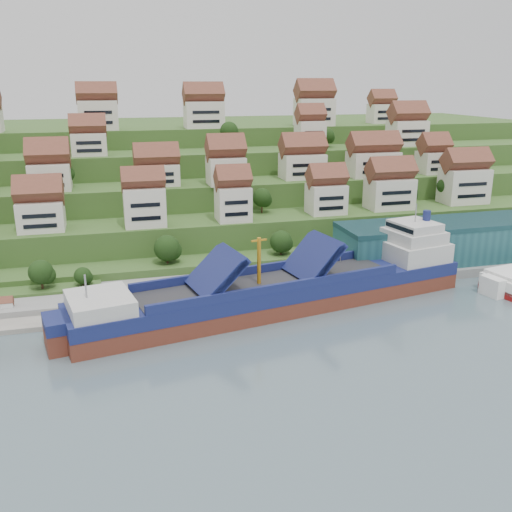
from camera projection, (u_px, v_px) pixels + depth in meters
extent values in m
plane|color=slate|center=(278.00, 311.00, 119.12)|extent=(300.00, 300.00, 0.00)
cube|color=gray|center=(339.00, 276.00, 137.58)|extent=(180.00, 14.00, 2.20)
cube|color=#2D4C1E|center=(205.00, 213.00, 197.95)|extent=(260.00, 128.00, 4.00)
cube|color=#2D4C1E|center=(203.00, 201.00, 201.54)|extent=(260.00, 118.00, 11.00)
cube|color=#2D4C1E|center=(199.00, 187.00, 207.90)|extent=(260.00, 102.00, 18.00)
cube|color=#2D4C1E|center=(195.00, 174.00, 214.26)|extent=(260.00, 86.00, 25.00)
cube|color=#2D4C1E|center=(191.00, 163.00, 221.69)|extent=(260.00, 68.00, 31.00)
cube|color=silver|center=(41.00, 216.00, 139.04)|extent=(10.84, 8.57, 7.22)
cube|color=silver|center=(145.00, 207.00, 142.64)|extent=(10.16, 7.03, 9.80)
cube|color=silver|center=(233.00, 204.00, 148.47)|extent=(8.58, 7.62, 8.93)
cube|color=silver|center=(326.00, 199.00, 156.69)|extent=(9.91, 7.73, 8.01)
cube|color=silver|center=(389.00, 194.00, 162.43)|extent=(12.66, 8.26, 8.65)
cube|color=silver|center=(464.00, 186.00, 169.95)|extent=(13.28, 8.31, 10.17)
cube|color=silver|center=(50.00, 177.00, 152.39)|extent=(10.67, 8.98, 7.15)
cube|color=silver|center=(157.00, 175.00, 159.28)|extent=(11.90, 7.90, 5.92)
cube|color=silver|center=(226.00, 171.00, 160.48)|extent=(10.16, 8.56, 7.69)
cube|color=silver|center=(302.00, 166.00, 170.59)|extent=(12.69, 8.36, 7.28)
cube|color=silver|center=(373.00, 164.00, 173.74)|extent=(15.05, 8.18, 7.48)
cube|color=silver|center=(433.00, 163.00, 180.11)|extent=(8.77, 8.04, 6.72)
cube|color=silver|center=(89.00, 144.00, 167.45)|extent=(10.02, 7.30, 6.53)
cube|color=silver|center=(310.00, 135.00, 183.27)|extent=(8.57, 7.14, 8.89)
cube|color=silver|center=(407.00, 133.00, 193.26)|extent=(11.98, 8.47, 8.32)
cube|color=silver|center=(98.00, 115.00, 181.33)|extent=(12.09, 7.51, 9.19)
cube|color=silver|center=(204.00, 115.00, 189.42)|extent=(12.65, 8.15, 8.61)
cube|color=silver|center=(314.00, 112.00, 199.29)|extent=(12.73, 8.73, 9.26)
cube|color=silver|center=(381.00, 114.00, 211.39)|extent=(9.05, 7.05, 6.88)
ellipsoid|color=#1D3B13|center=(281.00, 242.00, 143.21)|extent=(5.61, 5.61, 5.61)
ellipsoid|color=#1D3B13|center=(167.00, 248.00, 136.22)|extent=(6.28, 6.28, 6.28)
ellipsoid|color=#1D3B13|center=(410.00, 193.00, 167.93)|extent=(4.78, 4.78, 4.78)
ellipsoid|color=#1D3B13|center=(444.00, 186.00, 170.20)|extent=(4.36, 4.36, 4.36)
ellipsoid|color=#1D3B13|center=(262.00, 198.00, 157.05)|extent=(5.19, 5.19, 5.19)
ellipsoid|color=#1D3B13|center=(362.00, 155.00, 178.60)|extent=(5.18, 5.18, 5.18)
ellipsoid|color=#1D3B13|center=(42.00, 172.00, 155.24)|extent=(4.87, 4.87, 4.87)
ellipsoid|color=#1D3B13|center=(62.00, 171.00, 155.14)|extent=(5.74, 5.74, 5.74)
ellipsoid|color=#1D3B13|center=(229.00, 131.00, 179.09)|extent=(5.79, 5.79, 5.79)
ellipsoid|color=#1D3B13|center=(316.00, 132.00, 189.34)|extent=(4.47, 4.47, 4.47)
ellipsoid|color=#1D3B13|center=(327.00, 136.00, 188.69)|extent=(4.92, 4.92, 4.92)
ellipsoid|color=#1D3B13|center=(41.00, 272.00, 122.95)|extent=(5.33, 5.33, 5.33)
ellipsoid|color=#1D3B13|center=(83.00, 276.00, 125.53)|extent=(3.83, 3.83, 3.83)
cube|color=#22585E|center=(453.00, 240.00, 145.51)|extent=(60.00, 15.00, 10.00)
cylinder|color=gray|center=(340.00, 262.00, 130.97)|extent=(0.16, 0.16, 8.00)
cube|color=maroon|center=(343.00, 247.00, 130.06)|extent=(1.20, 0.05, 0.80)
cube|color=white|center=(8.00, 307.00, 115.82)|extent=(2.40, 2.20, 2.20)
cube|color=maroon|center=(278.00, 304.00, 120.27)|extent=(87.28, 28.97, 5.53)
cube|color=navy|center=(278.00, 287.00, 119.16)|extent=(87.30, 29.10, 2.88)
cube|color=beige|center=(100.00, 303.00, 103.29)|extent=(13.20, 14.44, 2.88)
cube|color=#262628|center=(269.00, 282.00, 117.83)|extent=(56.46, 21.30, 0.33)
cube|color=navy|center=(213.00, 273.00, 111.70)|extent=(10.40, 13.54, 7.65)
cube|color=navy|center=(311.00, 259.00, 120.83)|extent=(9.99, 13.46, 8.09)
cylinder|color=#C78417|center=(259.00, 261.00, 115.48)|extent=(0.90, 0.90, 9.96)
cube|color=beige|center=(413.00, 250.00, 132.73)|extent=(15.38, 14.85, 4.43)
cube|color=beige|center=(414.00, 236.00, 131.68)|extent=(12.96, 13.13, 2.77)
cube|color=beige|center=(415.00, 226.00, 131.00)|extent=(10.54, 11.42, 1.99)
cylinder|color=navy|center=(427.00, 216.00, 131.75)|extent=(2.07, 2.07, 2.43)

